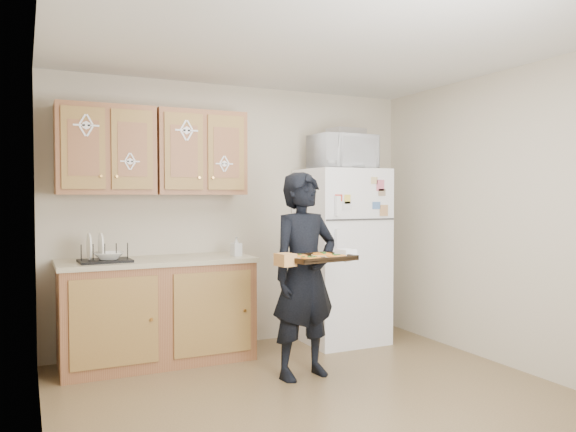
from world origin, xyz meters
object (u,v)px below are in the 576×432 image
(baking_tray, at_px, (317,259))
(dish_rack, at_px, (105,252))
(microwave, at_px, (343,152))
(refrigerator, at_px, (341,255))
(person, at_px, (304,275))

(baking_tray, height_order, dish_rack, dish_rack)
(microwave, bearing_deg, dish_rack, 176.57)
(microwave, relative_size, dish_rack, 1.46)
(refrigerator, xyz_separation_m, microwave, (-0.02, -0.05, 1.01))
(microwave, distance_m, dish_rack, 2.39)
(refrigerator, bearing_deg, baking_tray, -127.89)
(baking_tray, distance_m, microwave, 1.64)
(person, bearing_deg, dish_rack, 140.68)
(person, xyz_separation_m, baking_tray, (-0.05, -0.30, 0.16))
(dish_rack, bearing_deg, microwave, -0.94)
(baking_tray, relative_size, microwave, 0.85)
(person, height_order, baking_tray, person)
(refrigerator, height_order, baking_tray, refrigerator)
(person, distance_m, dish_rack, 1.64)
(person, bearing_deg, microwave, 34.68)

